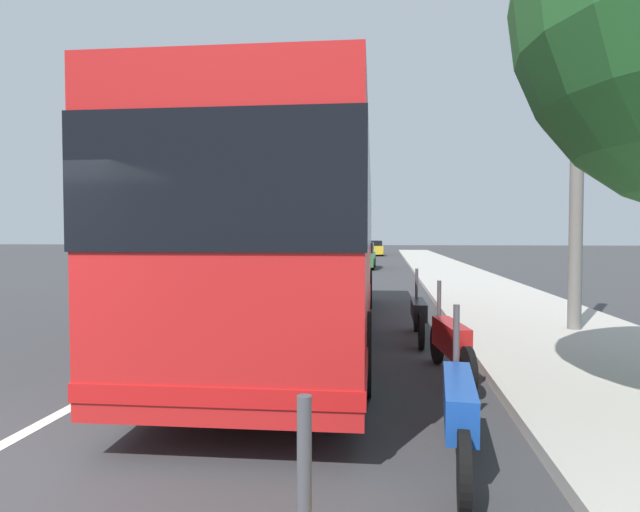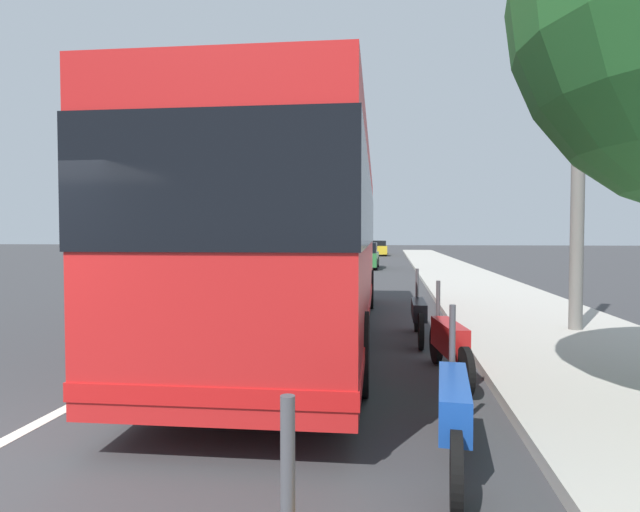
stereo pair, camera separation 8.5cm
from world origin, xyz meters
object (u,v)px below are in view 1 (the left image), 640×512
motorcycle_angled (459,408)px  motorcycle_far_end (450,343)px  coach_bus (306,234)px  utility_pole (577,152)px  car_behind_bus (372,248)px  car_oncoming (359,256)px  car_side_street (330,249)px  car_far_distant (372,247)px  motorcycle_by_tree (418,314)px

motorcycle_angled → motorcycle_far_end: size_ratio=1.03×
coach_bus → utility_pole: bearing=-86.4°
motorcycle_angled → car_behind_bus: bearing=7.6°
motorcycle_angled → car_oncoming: (26.57, 2.30, 0.27)m
motorcycle_far_end → car_side_street: bearing=0.7°
motorcycle_angled → utility_pole: size_ratio=0.32×
car_behind_bus → car_far_distant: (5.56, 0.20, -0.02)m
utility_pole → car_side_street: bearing=13.1°
car_side_street → utility_pole: utility_pole is taller
car_oncoming → car_far_distant: bearing=-0.0°
car_side_street → coach_bus: bearing=9.2°
motorcycle_by_tree → motorcycle_far_end: bearing=-173.8°
motorcycle_far_end → car_side_street: (42.00, 6.33, 0.25)m
motorcycle_by_tree → car_far_distant: 47.29m
utility_pole → car_behind_bus: bearing=7.0°
motorcycle_far_end → motorcycle_angled: bearing=167.1°
motorcycle_angled → car_behind_bus: (46.95, 2.16, 0.25)m
coach_bus → car_side_street: (39.20, 3.94, -1.21)m
motorcycle_far_end → car_behind_bus: bearing=-4.7°
car_far_distant → utility_pole: (-46.54, -5.25, 2.77)m
motorcycle_by_tree → utility_pole: (0.70, -2.93, 3.00)m
motorcycle_by_tree → utility_pole: utility_pole is taller
coach_bus → car_far_distant: size_ratio=2.58×
car_behind_bus → utility_pole: (-40.98, -5.05, 2.76)m
motorcycle_angled → motorcycle_by_tree: (5.28, 0.04, 0.01)m
coach_bus → motorcycle_far_end: size_ratio=5.52×
motorcycle_far_end → utility_pole: (3.28, -2.65, 3.00)m
coach_bus → motorcycle_angled: bearing=-160.4°
car_behind_bus → utility_pole: utility_pole is taller
coach_bus → car_side_street: 39.41m
motorcycle_by_tree → car_oncoming: 21.42m
utility_pole → car_far_distant: bearing=6.4°
coach_bus → car_far_distant: (47.01, 0.21, -1.24)m
motorcycle_angled → car_oncoming: bearing=9.9°
motorcycle_far_end → car_side_street: size_ratio=0.52×
car_behind_bus → motorcycle_far_end: bearing=178.8°
motorcycle_by_tree → car_far_distant: (47.24, 2.32, 0.23)m
car_behind_bus → utility_pole: size_ratio=0.60×
motorcycle_by_tree → car_behind_bus: 41.73m
car_oncoming → car_side_street: 18.52m
motorcycle_angled → car_side_street: size_ratio=0.54×
car_behind_bus → car_far_distant: car_behind_bus is taller
car_oncoming → car_behind_bus: 20.38m
car_behind_bus → utility_pole: bearing=-177.3°
coach_bus → car_far_distant: 47.02m
car_behind_bus → motorcycle_by_tree: bearing=178.6°
motorcycle_angled → car_far_distant: size_ratio=0.48×
car_oncoming → coach_bus: bearing=-179.8°
motorcycle_by_tree → car_behind_bus: size_ratio=0.55×
car_side_street → motorcycle_far_end: bearing=12.1°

